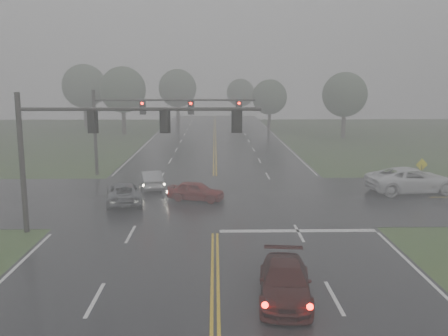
{
  "coord_description": "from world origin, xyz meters",
  "views": [
    {
      "loc": [
        0.01,
        -11.58,
        8.18
      ],
      "look_at": [
        0.52,
        16.0,
        3.23
      ],
      "focal_mm": 40.0,
      "sensor_mm": 36.0,
      "label": 1
    }
  ],
  "objects_px": {
    "sedan_red": "(196,201)",
    "car_grey": "(125,203)",
    "pickup_white": "(411,192)",
    "signal_gantry_far": "(145,115)",
    "sedan_silver": "(151,188)",
    "signal_gantry_near": "(94,135)",
    "sedan_maroon": "(285,299)"
  },
  "relations": [
    {
      "from": "sedan_silver",
      "to": "signal_gantry_far",
      "type": "xyz_separation_m",
      "value": [
        -1.08,
        5.61,
        5.12
      ]
    },
    {
      "from": "signal_gantry_near",
      "to": "sedan_maroon",
      "type": "bearing_deg",
      "value": -44.01
    },
    {
      "from": "sedan_silver",
      "to": "signal_gantry_far",
      "type": "distance_m",
      "value": 7.67
    },
    {
      "from": "pickup_white",
      "to": "signal_gantry_near",
      "type": "bearing_deg",
      "value": 105.65
    },
    {
      "from": "sedan_silver",
      "to": "signal_gantry_far",
      "type": "height_order",
      "value": "signal_gantry_far"
    },
    {
      "from": "sedan_red",
      "to": "sedan_maroon",
      "type": "bearing_deg",
      "value": -149.63
    },
    {
      "from": "sedan_silver",
      "to": "signal_gantry_far",
      "type": "bearing_deg",
      "value": -92.4
    },
    {
      "from": "sedan_red",
      "to": "sedan_silver",
      "type": "height_order",
      "value": "sedan_silver"
    },
    {
      "from": "sedan_maroon",
      "to": "car_grey",
      "type": "distance_m",
      "value": 17.23
    },
    {
      "from": "sedan_silver",
      "to": "car_grey",
      "type": "bearing_deg",
      "value": 61.48
    },
    {
      "from": "signal_gantry_far",
      "to": "sedan_silver",
      "type": "bearing_deg",
      "value": -79.12
    },
    {
      "from": "sedan_silver",
      "to": "car_grey",
      "type": "relative_size",
      "value": 0.84
    },
    {
      "from": "pickup_white",
      "to": "signal_gantry_far",
      "type": "bearing_deg",
      "value": 62.14
    },
    {
      "from": "sedan_maroon",
      "to": "signal_gantry_near",
      "type": "distance_m",
      "value": 13.48
    },
    {
      "from": "sedan_red",
      "to": "signal_gantry_far",
      "type": "distance_m",
      "value": 11.73
    },
    {
      "from": "sedan_red",
      "to": "signal_gantry_far",
      "type": "bearing_deg",
      "value": 42.18
    },
    {
      "from": "sedan_red",
      "to": "signal_gantry_near",
      "type": "height_order",
      "value": "signal_gantry_near"
    },
    {
      "from": "sedan_silver",
      "to": "sedan_red",
      "type": "bearing_deg",
      "value": 119.06
    },
    {
      "from": "sedan_maroon",
      "to": "sedan_red",
      "type": "distance_m",
      "value": 15.96
    },
    {
      "from": "sedan_maroon",
      "to": "sedan_red",
      "type": "height_order",
      "value": "sedan_maroon"
    },
    {
      "from": "car_grey",
      "to": "pickup_white",
      "type": "relative_size",
      "value": 0.75
    },
    {
      "from": "sedan_red",
      "to": "car_grey",
      "type": "height_order",
      "value": "car_grey"
    },
    {
      "from": "car_grey",
      "to": "sedan_red",
      "type": "bearing_deg",
      "value": 176.37
    },
    {
      "from": "car_grey",
      "to": "sedan_silver",
      "type": "bearing_deg",
      "value": -115.88
    },
    {
      "from": "car_grey",
      "to": "signal_gantry_near",
      "type": "xyz_separation_m",
      "value": [
        -0.27,
        -6.27,
        5.24
      ]
    },
    {
      "from": "sedan_red",
      "to": "car_grey",
      "type": "distance_m",
      "value": 4.8
    },
    {
      "from": "sedan_silver",
      "to": "car_grey",
      "type": "xyz_separation_m",
      "value": [
        -1.22,
        -4.47,
        0.0
      ]
    },
    {
      "from": "pickup_white",
      "to": "signal_gantry_far",
      "type": "xyz_separation_m",
      "value": [
        -20.23,
        7.29,
        5.12
      ]
    },
    {
      "from": "sedan_silver",
      "to": "pickup_white",
      "type": "bearing_deg",
      "value": 161.7
    },
    {
      "from": "signal_gantry_far",
      "to": "car_grey",
      "type": "bearing_deg",
      "value": -90.8
    },
    {
      "from": "sedan_maroon",
      "to": "pickup_white",
      "type": "bearing_deg",
      "value": 62.38
    },
    {
      "from": "sedan_silver",
      "to": "signal_gantry_near",
      "type": "distance_m",
      "value": 12.05
    }
  ]
}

